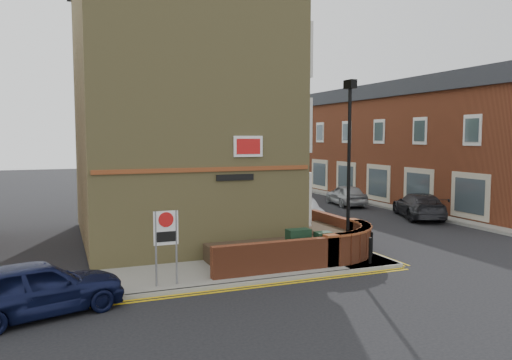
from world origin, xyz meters
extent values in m
plane|color=black|center=(0.00, 0.00, 0.00)|extent=(120.00, 120.00, 0.00)
cube|color=gray|center=(-3.50, 1.50, 0.06)|extent=(13.00, 3.00, 0.12)
cube|color=gray|center=(2.00, 16.00, 0.06)|extent=(2.00, 32.00, 0.12)
cube|color=gray|center=(13.00, 13.00, 0.06)|extent=(4.00, 40.00, 0.12)
cube|color=gray|center=(-3.50, 0.00, 0.06)|extent=(13.00, 0.15, 0.12)
cube|color=gray|center=(3.00, 16.00, 0.06)|extent=(0.15, 32.00, 0.12)
cube|color=gray|center=(11.00, 13.00, 0.06)|extent=(0.15, 40.00, 0.12)
cube|color=gold|center=(-3.50, -0.25, 0.01)|extent=(13.00, 0.28, 0.01)
cube|color=gold|center=(3.25, 16.00, 0.01)|extent=(0.28, 32.00, 0.01)
cube|color=#968750|center=(-3.00, 8.00, 5.62)|extent=(8.00, 10.00, 11.00)
cube|color=brown|center=(-3.00, 2.97, 3.32)|extent=(7.80, 0.06, 0.15)
cube|color=white|center=(-1.50, 2.96, 4.12)|extent=(1.10, 0.05, 0.75)
cube|color=black|center=(-2.00, 2.96, 3.02)|extent=(1.40, 0.04, 0.22)
cylinder|color=black|center=(1.60, 1.20, 3.12)|extent=(0.12, 0.12, 6.00)
cylinder|color=black|center=(1.60, 1.20, 0.52)|extent=(0.20, 0.20, 0.80)
cube|color=black|center=(1.60, 1.20, 6.27)|extent=(0.25, 0.50, 0.30)
cube|color=#16321D|center=(-0.30, 1.30, 0.72)|extent=(0.80, 0.45, 1.20)
cube|color=#16321D|center=(0.50, 1.00, 0.67)|extent=(0.55, 0.40, 1.10)
cylinder|color=black|center=(2.00, 0.40, 0.57)|extent=(0.11, 0.11, 0.90)
cylinder|color=black|center=(2.60, 1.20, 0.57)|extent=(0.11, 0.11, 0.90)
cylinder|color=slate|center=(-5.30, 0.50, 1.22)|extent=(0.06, 0.06, 2.20)
cylinder|color=slate|center=(-4.70, 0.50, 1.22)|extent=(0.06, 0.06, 2.20)
cube|color=white|center=(-5.00, 0.50, 1.82)|extent=(0.72, 0.04, 1.00)
cylinder|color=red|center=(-5.00, 0.47, 2.07)|extent=(0.44, 0.02, 0.44)
cube|color=brown|center=(14.50, 17.00, 3.50)|extent=(5.00, 30.00, 7.00)
cube|color=#2A2C32|center=(14.50, 17.00, 7.50)|extent=(5.40, 30.40, 1.00)
cube|color=beige|center=(14.50, 38.00, 3.50)|extent=(5.00, 12.00, 7.00)
cube|color=#2A2C32|center=(14.50, 38.00, 7.50)|extent=(5.40, 12.40, 1.00)
cylinder|color=#382B1E|center=(2.00, 14.00, 2.40)|extent=(0.24, 0.24, 4.55)
sphere|color=#1C551C|center=(2.00, 14.00, 5.00)|extent=(3.64, 3.64, 3.64)
sphere|color=#1C551C|center=(2.40, 13.70, 4.15)|extent=(2.60, 2.60, 2.60)
sphere|color=#1C551C|center=(1.70, 14.40, 4.54)|extent=(2.86, 2.86, 2.86)
cylinder|color=#382B1E|center=(2.00, 22.00, 2.64)|extent=(0.24, 0.24, 5.04)
sphere|color=#1C551C|center=(2.00, 22.00, 5.52)|extent=(4.03, 4.03, 4.03)
sphere|color=#1C551C|center=(2.40, 21.70, 4.58)|extent=(2.88, 2.88, 2.88)
sphere|color=#1C551C|center=(1.70, 22.40, 5.02)|extent=(3.17, 3.17, 3.17)
cylinder|color=#382B1E|center=(2.00, 30.00, 2.50)|extent=(0.24, 0.24, 4.76)
sphere|color=#1C551C|center=(2.00, 30.00, 5.22)|extent=(3.81, 3.81, 3.81)
sphere|color=#1C551C|center=(2.40, 29.70, 4.34)|extent=(2.72, 2.72, 2.72)
sphere|color=#1C551C|center=(1.70, 30.40, 4.74)|extent=(2.99, 2.99, 2.99)
cylinder|color=black|center=(2.40, 25.00, 1.72)|extent=(0.10, 0.10, 3.20)
imported|color=black|center=(2.40, 25.00, 3.82)|extent=(0.20, 0.16, 1.00)
imported|color=#0E1334|center=(-8.45, -0.50, 0.72)|extent=(4.52, 2.84, 1.43)
imported|color=silver|center=(3.91, 9.32, 0.62)|extent=(1.77, 3.91, 1.24)
imported|color=maroon|center=(3.60, 16.00, 0.71)|extent=(2.45, 5.18, 1.43)
imported|color=#28282C|center=(10.50, 8.13, 0.69)|extent=(3.64, 5.15, 1.38)
imported|color=#A0A4A7|center=(9.51, 14.00, 0.68)|extent=(2.24, 4.22, 1.37)
camera|label=1|loc=(-7.86, -13.77, 4.47)|focal=35.00mm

